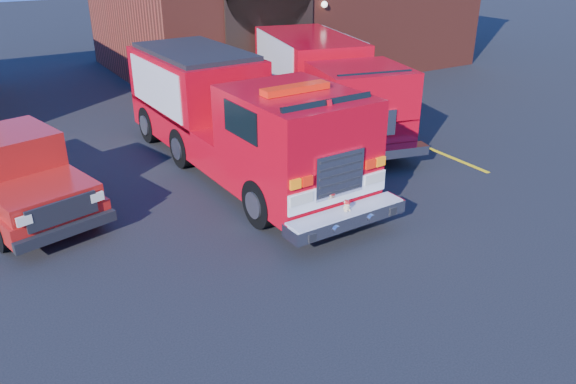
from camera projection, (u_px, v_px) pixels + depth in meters
ground at (258, 228)px, 11.73m from camera, size 100.00×100.00×0.00m
parking_stripe_near at (446, 155)px, 15.59m from camera, size 0.12×3.00×0.01m
parking_stripe_mid at (376, 126)px, 17.91m from camera, size 0.12×3.00×0.01m
parking_stripe_far at (323, 104)px, 20.23m from camera, size 0.12×3.00×0.01m
fire_engine at (234, 116)px, 14.05m from camera, size 2.79×9.14×2.80m
pickup_truck at (7, 171)px, 12.29m from camera, size 3.22×5.86×1.82m
secondary_truck at (323, 81)px, 17.46m from camera, size 4.32×8.42×2.62m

